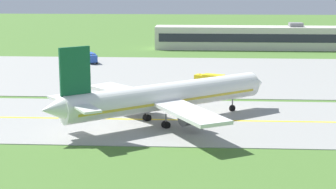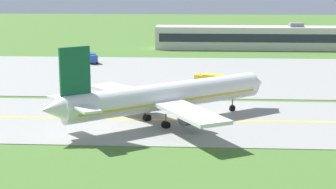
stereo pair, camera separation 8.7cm
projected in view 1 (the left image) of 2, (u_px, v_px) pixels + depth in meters
The scene contains 8 objects.
ground_plane at pixel (199, 121), 86.74m from camera, with size 500.00×500.00×0.00m, color #47702D.
taxiway_strip at pixel (199, 120), 86.73m from camera, with size 240.00×28.00×0.10m, color gray.
apron_pad at pixel (244, 75), 127.18m from camera, with size 140.00×52.00×0.10m, color gray.
taxiway_centreline at pixel (199, 120), 86.72m from camera, with size 220.00×0.60×0.01m, color yellow.
airplane_lead at pixel (165, 97), 84.42m from camera, with size 33.53×29.19×12.70m.
service_truck_baggage at pixel (210, 80), 112.98m from camera, with size 6.33×4.13×2.60m.
service_truck_fuel at pixel (91, 57), 143.83m from camera, with size 4.50×6.29×2.60m.
terminal_building at pixel (255, 38), 171.75m from camera, with size 61.03×8.56×8.13m.
Camera 1 is at (0.20, -84.17, 21.86)m, focal length 59.99 mm.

